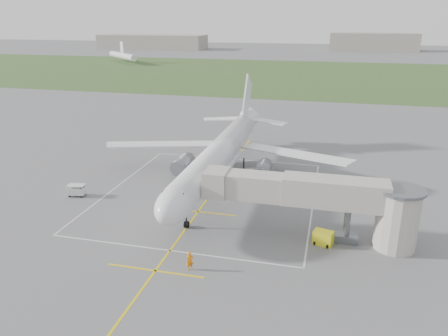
% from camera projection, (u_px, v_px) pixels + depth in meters
% --- Properties ---
extents(ground, '(700.00, 700.00, 0.00)m').
position_uv_depth(ground, '(218.00, 184.00, 64.44)').
color(ground, '#5D5D60').
rests_on(ground, ground).
extents(grass_strip, '(700.00, 120.00, 0.02)m').
position_uv_depth(grass_strip, '(297.00, 75.00, 183.46)').
color(grass_strip, '#3B5625').
rests_on(grass_strip, ground).
extents(apron_markings, '(28.20, 60.00, 0.01)m').
position_uv_depth(apron_markings, '(207.00, 199.00, 59.11)').
color(apron_markings, yellow).
rests_on(apron_markings, ground).
extents(airliner, '(38.93, 46.75, 13.52)m').
position_uv_depth(airliner, '(219.00, 154.00, 63.67)').
color(airliner, silver).
rests_on(airliner, ground).
extents(jet_bridge, '(23.40, 5.00, 7.20)m').
position_uv_depth(jet_bridge, '(327.00, 200.00, 46.90)').
color(jet_bridge, gray).
rests_on(jet_bridge, ground).
extents(gpu_unit, '(2.34, 1.91, 1.54)m').
position_uv_depth(gpu_unit, '(323.00, 238.00, 47.18)').
color(gpu_unit, gold).
rests_on(gpu_unit, ground).
extents(baggage_cart, '(2.50, 1.75, 1.60)m').
position_uv_depth(baggage_cart, '(77.00, 190.00, 59.90)').
color(baggage_cart, silver).
rests_on(baggage_cart, ground).
extents(ramp_worker_nose, '(0.84, 0.77, 1.92)m').
position_uv_depth(ramp_worker_nose, '(190.00, 261.00, 42.36)').
color(ramp_worker_nose, orange).
rests_on(ramp_worker_nose, ground).
extents(ramp_worker_wing, '(0.95, 0.89, 1.55)m').
position_uv_depth(ramp_worker_wing, '(186.00, 167.00, 69.19)').
color(ramp_worker_wing, '#FF5A08').
rests_on(ramp_worker_wing, ground).
extents(distant_hangars, '(345.00, 49.00, 12.00)m').
position_uv_depth(distant_hangars, '(292.00, 43.00, 309.25)').
color(distant_hangars, gray).
rests_on(distant_hangars, ground).
extents(distant_aircraft, '(201.49, 50.15, 8.85)m').
position_uv_depth(distant_aircraft, '(293.00, 57.00, 221.18)').
color(distant_aircraft, silver).
rests_on(distant_aircraft, ground).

